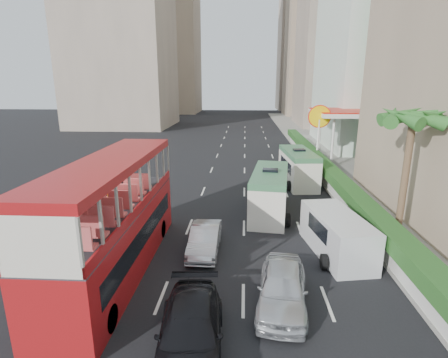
# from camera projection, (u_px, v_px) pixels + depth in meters

# --- Properties ---
(ground_plane) EXTENTS (200.00, 200.00, 0.00)m
(ground_plane) POSITION_uv_depth(u_px,v_px,m) (253.00, 273.00, 15.37)
(ground_plane) COLOR black
(ground_plane) RESTS_ON ground
(double_decker_bus) EXTENTS (2.50, 11.00, 5.06)m
(double_decker_bus) POSITION_uv_depth(u_px,v_px,m) (115.00, 217.00, 15.05)
(double_decker_bus) COLOR #A11215
(double_decker_bus) RESTS_ON ground
(car_silver_lane_a) EXTENTS (1.41, 3.97, 1.31)m
(car_silver_lane_a) POSITION_uv_depth(u_px,v_px,m) (205.00, 251.00, 17.41)
(car_silver_lane_a) COLOR silver
(car_silver_lane_a) RESTS_ON ground
(car_silver_lane_b) EXTENTS (2.32, 4.63, 1.52)m
(car_silver_lane_b) POSITION_uv_depth(u_px,v_px,m) (282.00, 305.00, 13.16)
(car_silver_lane_b) COLOR silver
(car_silver_lane_b) RESTS_ON ground
(car_black) EXTENTS (2.39, 5.11, 1.44)m
(car_black) POSITION_uv_depth(u_px,v_px,m) (191.00, 352.00, 10.87)
(car_black) COLOR black
(car_black) RESTS_ON ground
(van_asset) EXTENTS (2.28, 4.41, 1.19)m
(van_asset) POSITION_uv_depth(u_px,v_px,m) (266.00, 184.00, 29.17)
(van_asset) COLOR silver
(van_asset) RESTS_ON ground
(minibus_near) EXTENTS (2.87, 6.50, 2.78)m
(minibus_near) POSITION_uv_depth(u_px,v_px,m) (270.00, 193.00, 22.18)
(minibus_near) COLOR silver
(minibus_near) RESTS_ON ground
(minibus_far) EXTENTS (2.64, 6.42, 2.77)m
(minibus_far) POSITION_uv_depth(u_px,v_px,m) (298.00, 167.00, 28.92)
(minibus_far) COLOR silver
(minibus_far) RESTS_ON ground
(panel_van_near) EXTENTS (2.80, 5.22, 1.98)m
(panel_van_near) POSITION_uv_depth(u_px,v_px,m) (336.00, 235.00, 16.96)
(panel_van_near) COLOR silver
(panel_van_near) RESTS_ON ground
(panel_van_far) EXTENTS (2.25, 5.05, 1.98)m
(panel_van_far) POSITION_uv_depth(u_px,v_px,m) (295.00, 162.00, 32.75)
(panel_van_far) COLOR silver
(panel_van_far) RESTS_ON ground
(sidewalk) EXTENTS (6.00, 120.00, 0.18)m
(sidewalk) POSITION_uv_depth(u_px,v_px,m) (329.00, 158.00, 38.92)
(sidewalk) COLOR #99968C
(sidewalk) RESTS_ON ground
(kerb_wall) EXTENTS (0.30, 44.00, 1.00)m
(kerb_wall) POSITION_uv_depth(u_px,v_px,m) (326.00, 178.00, 28.33)
(kerb_wall) COLOR silver
(kerb_wall) RESTS_ON sidewalk
(hedge) EXTENTS (1.10, 44.00, 0.70)m
(hedge) POSITION_uv_depth(u_px,v_px,m) (327.00, 168.00, 28.10)
(hedge) COLOR #2D6626
(hedge) RESTS_ON kerb_wall
(palm_tree) EXTENTS (0.36, 0.36, 6.40)m
(palm_tree) POSITION_uv_depth(u_px,v_px,m) (405.00, 178.00, 17.89)
(palm_tree) COLOR brown
(palm_tree) RESTS_ON sidewalk
(shell_station) EXTENTS (6.50, 8.00, 5.50)m
(shell_station) POSITION_uv_depth(u_px,v_px,m) (345.00, 137.00, 36.23)
(shell_station) COLOR silver
(shell_station) RESTS_ON ground
(tower_far_a) EXTENTS (14.00, 14.00, 44.00)m
(tower_far_a) POSITION_uv_depth(u_px,v_px,m) (316.00, 27.00, 87.60)
(tower_far_a) COLOR tan
(tower_far_a) RESTS_ON ground
(tower_far_b) EXTENTS (14.00, 14.00, 40.00)m
(tower_far_b) POSITION_uv_depth(u_px,v_px,m) (302.00, 45.00, 109.31)
(tower_far_b) COLOR tan
(tower_far_b) RESTS_ON ground
(tower_left_b) EXTENTS (16.00, 16.00, 46.00)m
(tower_left_b) POSITION_uv_depth(u_px,v_px,m) (169.00, 29.00, 97.26)
(tower_left_b) COLOR tan
(tower_left_b) RESTS_ON ground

